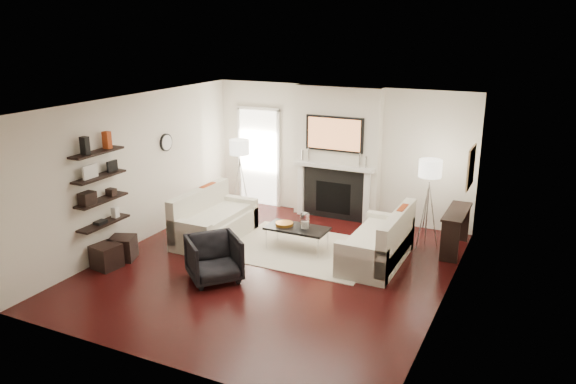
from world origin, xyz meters
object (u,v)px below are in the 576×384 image
at_px(lamp_left_shade, 239,147).
at_px(coffee_table, 297,228).
at_px(lamp_right_shade, 430,168).
at_px(loveseat_right_base, 376,251).
at_px(ottoman_near, 123,248).
at_px(armchair, 214,257).
at_px(loveseat_left_base, 215,228).

bearing_deg(lamp_left_shade, coffee_table, -33.44).
xyz_separation_m(coffee_table, lamp_right_shade, (2.02, 1.17, 1.05)).
height_order(coffee_table, lamp_right_shade, lamp_right_shade).
bearing_deg(loveseat_right_base, ottoman_near, -156.09).
relative_size(armchair, lamp_right_shade, 1.96).
bearing_deg(ottoman_near, lamp_left_shade, 78.01).
xyz_separation_m(coffee_table, lamp_left_shade, (-1.88, 1.24, 1.05)).
height_order(loveseat_left_base, armchair, armchair).
relative_size(loveseat_left_base, lamp_left_shade, 4.50).
distance_m(armchair, lamp_right_shade, 4.05).
height_order(lamp_left_shade, lamp_right_shade, same).
bearing_deg(armchair, lamp_left_shade, 64.01).
relative_size(lamp_left_shade, ottoman_near, 1.00).
distance_m(loveseat_left_base, coffee_table, 1.61).
bearing_deg(loveseat_left_base, armchair, -57.67).
xyz_separation_m(loveseat_left_base, lamp_left_shade, (-0.29, 1.44, 1.24)).
xyz_separation_m(loveseat_right_base, lamp_left_shade, (-3.32, 1.17, 1.24)).
xyz_separation_m(loveseat_left_base, armchair, (0.94, -1.48, 0.18)).
bearing_deg(ottoman_near, loveseat_left_base, 58.23).
xyz_separation_m(loveseat_right_base, coffee_table, (-1.43, -0.07, 0.19)).
relative_size(loveseat_left_base, coffee_table, 1.64).
bearing_deg(loveseat_right_base, loveseat_left_base, -174.93).
distance_m(loveseat_left_base, ottoman_near, 1.74).
height_order(loveseat_right_base, armchair, armchair).
height_order(armchair, lamp_left_shade, lamp_left_shade).
height_order(loveseat_left_base, lamp_left_shade, lamp_left_shade).
bearing_deg(coffee_table, loveseat_left_base, -172.91).
bearing_deg(lamp_right_shade, lamp_left_shade, 178.96).
relative_size(loveseat_right_base, coffee_table, 1.64).
distance_m(lamp_right_shade, ottoman_near, 5.49).
xyz_separation_m(coffee_table, ottoman_near, (-2.50, -1.67, -0.20)).
bearing_deg(lamp_right_shade, loveseat_left_base, -159.19).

